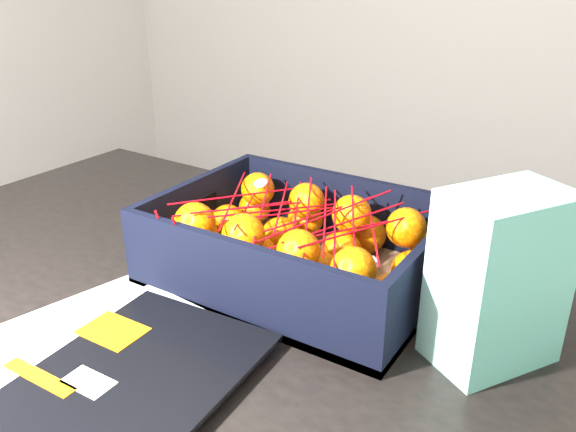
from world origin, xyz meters
The scene contains 6 objects.
table centered at (0.33, -0.27, 0.65)m, with size 1.22×0.83×0.75m.
magazine_stack centered at (0.37, -0.46, 0.76)m, with size 0.36×0.32×0.02m.
produce_crate centered at (0.45, -0.16, 0.79)m, with size 0.39×0.29×0.12m.
clementine_heap centered at (0.44, -0.17, 0.81)m, with size 0.37×0.27×0.11m.
mesh_net centered at (0.44, -0.17, 0.85)m, with size 0.32×0.26×0.09m.
retail_carton centered at (0.73, -0.20, 0.85)m, with size 0.09×0.14×0.20m, color white.
Camera 1 is at (0.83, -0.81, 1.18)m, focal length 36.80 mm.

